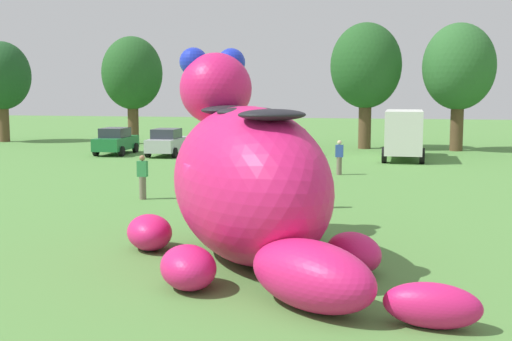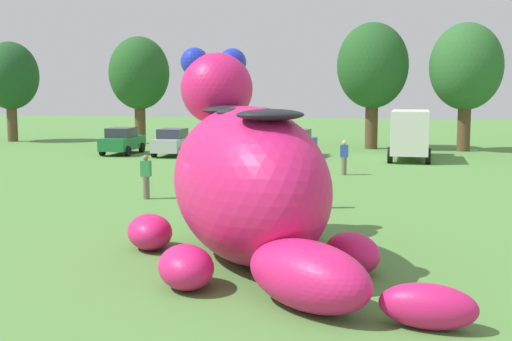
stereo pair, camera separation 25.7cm
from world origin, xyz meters
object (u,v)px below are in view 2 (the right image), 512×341
object	(u,v)px
giant_inflatable_creature	(248,182)
spectator_near_inflatable	(344,158)
car_white	(232,142)
box_truck	(410,133)
spectator_far_side	(316,185)
car_silver	(173,142)
spectator_mid_field	(146,177)
car_blue	(296,143)
car_green	(122,141)

from	to	relation	value
giant_inflatable_creature	spectator_near_inflatable	xyz separation A→B (m)	(0.90, 17.00, -1.12)
car_white	box_truck	distance (m)	11.03
box_truck	spectator_far_side	world-z (taller)	box_truck
spectator_near_inflatable	giant_inflatable_creature	bearing A→B (deg)	-93.03
car_silver	spectator_near_inflatable	distance (m)	13.50
car_white	spectator_mid_field	xyz separation A→B (m)	(0.97, -17.02, -0.01)
giant_inflatable_creature	spectator_far_side	bearing A→B (deg)	84.38
car_blue	spectator_far_side	world-z (taller)	car_blue
car_green	spectator_near_inflatable	bearing A→B (deg)	-26.49
box_truck	car_silver	bearing A→B (deg)	-176.45
car_blue	box_truck	size ratio (longest dim) A/B	0.66
car_blue	spectator_mid_field	xyz separation A→B (m)	(-3.16, -16.98, -0.01)
box_truck	car_green	bearing A→B (deg)	-177.90
car_white	spectator_mid_field	bearing A→B (deg)	-86.74
car_silver	car_white	bearing A→B (deg)	14.58
car_white	box_truck	world-z (taller)	box_truck
car_silver	spectator_far_side	distance (m)	20.15
car_silver	box_truck	world-z (taller)	box_truck
box_truck	spectator_far_side	bearing A→B (deg)	-100.84
giant_inflatable_creature	box_truck	world-z (taller)	giant_inflatable_creature
box_truck	spectator_far_side	xyz separation A→B (m)	(-3.37, -17.62, -0.75)
spectator_mid_field	spectator_far_side	world-z (taller)	same
car_green	spectator_mid_field	world-z (taller)	car_green
giant_inflatable_creature	car_white	size ratio (longest dim) A/B	2.11
car_green	spectator_near_inflatable	xyz separation A→B (m)	(14.97, -7.46, -0.01)
car_blue	car_white	bearing A→B (deg)	179.31
car_white	spectator_far_side	world-z (taller)	car_white
spectator_mid_field	spectator_far_side	bearing A→B (deg)	-5.40
spectator_far_side	giant_inflatable_creature	bearing A→B (deg)	-95.62
car_green	spectator_far_side	xyz separation A→B (m)	(14.81, -16.95, -0.01)
car_silver	car_white	size ratio (longest dim) A/B	0.99
car_blue	spectator_mid_field	distance (m)	17.27
car_blue	car_silver	bearing A→B (deg)	-173.45
car_green	car_white	world-z (taller)	same
car_white	spectator_near_inflatable	xyz separation A→B (m)	(7.79, -8.16, -0.01)
box_truck	car_blue	bearing A→B (deg)	-179.85
car_silver	car_white	world-z (taller)	same
spectator_near_inflatable	car_white	bearing A→B (deg)	133.69
giant_inflatable_creature	car_green	bearing A→B (deg)	119.91
car_blue	spectator_near_inflatable	bearing A→B (deg)	-65.69
box_truck	spectator_near_inflatable	xyz separation A→B (m)	(-3.21, -8.13, -0.75)
car_silver	car_blue	world-z (taller)	same
giant_inflatable_creature	spectator_far_side	xyz separation A→B (m)	(0.74, 7.51, -1.12)
car_silver	box_truck	size ratio (longest dim) A/B	0.64
car_green	spectator_far_side	bearing A→B (deg)	-48.87
giant_inflatable_creature	spectator_near_inflatable	distance (m)	17.06
spectator_near_inflatable	spectator_mid_field	xyz separation A→B (m)	(-6.82, -8.87, 0.00)
spectator_near_inflatable	spectator_mid_field	bearing A→B (deg)	-127.59
spectator_near_inflatable	box_truck	bearing A→B (deg)	68.43
car_white	spectator_far_side	distance (m)	19.23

